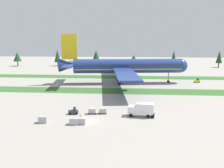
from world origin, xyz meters
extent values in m
plane|color=gray|center=(0.00, 0.00, 0.00)|extent=(400.00, 400.00, 0.00)
cube|color=#336028|center=(0.00, 35.19, 0.00)|extent=(320.00, 10.67, 0.01)
cube|color=#336028|center=(0.00, 68.54, 0.00)|extent=(320.00, 10.67, 0.01)
cylinder|color=navy|center=(9.01, 51.87, 7.85)|extent=(48.75, 12.25, 6.41)
sphere|color=navy|center=(32.99, 54.81, 7.85)|extent=(6.28, 6.28, 6.28)
cone|color=navy|center=(-17.32, 48.63, 8.33)|extent=(8.93, 7.05, 6.09)
cube|color=yellow|center=(9.01, 51.87, 6.73)|extent=(47.60, 12.24, 0.36)
cube|color=#283342|center=(11.93, 52.23, 8.66)|extent=(42.91, 11.60, 0.44)
cube|color=navy|center=(3.71, 70.78, 7.21)|extent=(11.56, 33.11, 0.58)
cylinder|color=#A3A3A8|center=(5.45, 66.09, 5.10)|extent=(5.11, 4.07, 3.53)
cube|color=navy|center=(8.45, 32.24, 7.21)|extent=(11.56, 33.11, 0.58)
cylinder|color=#A3A3A8|center=(8.99, 37.20, 5.10)|extent=(5.11, 4.07, 3.53)
cube|color=navy|center=(-17.69, 56.46, 8.82)|extent=(5.70, 12.22, 0.40)
cube|color=navy|center=(-15.78, 40.95, 8.82)|extent=(5.70, 12.22, 0.40)
cube|color=yellow|center=(-16.73, 48.71, 16.51)|extent=(6.93, 1.53, 10.90)
cylinder|color=#A3A3A8|center=(27.73, 54.16, 3.75)|extent=(0.44, 0.44, 6.29)
cylinder|color=black|center=(27.73, 54.16, 0.60)|extent=(1.24, 0.56, 1.20)
cylinder|color=#A3A3A8|center=(4.62, 55.20, 3.87)|extent=(0.44, 0.44, 6.04)
cylinder|color=black|center=(4.62, 55.20, 0.85)|extent=(1.76, 0.80, 1.70)
cylinder|color=#A3A3A8|center=(5.56, 47.57, 3.87)|extent=(0.44, 0.44, 6.04)
cylinder|color=black|center=(5.56, 47.57, 0.85)|extent=(1.76, 0.80, 1.70)
cube|color=#2D333D|center=(-5.27, 5.36, 0.69)|extent=(2.75, 1.63, 0.77)
cube|color=#283342|center=(-4.88, 5.41, 1.52)|extent=(0.84, 1.17, 0.90)
cylinder|color=black|center=(-6.10, 4.69, 0.30)|extent=(0.62, 0.28, 0.60)
cylinder|color=black|center=(-6.25, 5.78, 0.30)|extent=(0.62, 0.28, 0.60)
cylinder|color=black|center=(-4.30, 4.93, 0.30)|extent=(0.62, 0.28, 0.60)
cylinder|color=black|center=(-4.44, 6.02, 0.30)|extent=(0.62, 0.28, 0.60)
cube|color=#A3A3A8|center=(-0.22, 6.03, 0.40)|extent=(2.38, 1.78, 0.10)
cube|color=#ADA89E|center=(-0.22, 6.03, 1.00)|extent=(2.09, 1.56, 1.10)
cylinder|color=black|center=(-0.95, 5.24, 0.20)|extent=(0.41, 0.17, 0.40)
cylinder|color=black|center=(-1.13, 6.60, 0.20)|extent=(0.41, 0.17, 0.40)
cylinder|color=black|center=(0.70, 5.46, 0.20)|extent=(0.41, 0.17, 0.40)
cylinder|color=black|center=(0.52, 6.82, 0.20)|extent=(0.41, 0.17, 0.40)
cube|color=#A3A3A8|center=(2.66, 6.41, 0.40)|extent=(2.38, 1.78, 0.10)
cube|color=#ADA89E|center=(2.66, 6.41, 1.00)|extent=(2.09, 1.56, 1.10)
cylinder|color=black|center=(1.92, 5.62, 0.20)|extent=(0.41, 0.17, 0.40)
cylinder|color=black|center=(1.74, 6.99, 0.20)|extent=(0.41, 0.17, 0.40)
cylinder|color=black|center=(3.58, 5.84, 0.20)|extent=(0.41, 0.17, 0.40)
cylinder|color=black|center=(3.40, 7.21, 0.20)|extent=(0.41, 0.17, 0.40)
cube|color=silver|center=(10.74, 5.15, 1.58)|extent=(2.48, 2.57, 2.20)
cube|color=#283342|center=(9.69, 5.29, 2.02)|extent=(0.35, 2.06, 0.97)
cube|color=silver|center=(14.06, 4.72, 2.18)|extent=(4.76, 2.86, 2.80)
cylinder|color=black|center=(10.39, 4.19, 0.48)|extent=(0.99, 0.42, 0.96)
cylinder|color=black|center=(10.65, 6.17, 0.48)|extent=(0.99, 0.42, 0.96)
cylinder|color=black|center=(14.83, 3.61, 0.48)|extent=(0.99, 0.42, 0.96)
cylinder|color=black|center=(15.08, 5.59, 0.48)|extent=(0.99, 0.42, 0.96)
cylinder|color=black|center=(15.94, 3.47, 0.48)|extent=(0.99, 0.42, 0.96)
cylinder|color=black|center=(16.20, 5.45, 0.48)|extent=(0.99, 0.42, 0.96)
cube|color=yellow|center=(41.06, 55.80, 0.69)|extent=(2.74, 1.61, 0.77)
cube|color=#283342|center=(41.44, 55.85, 1.52)|extent=(0.83, 1.17, 0.90)
cylinder|color=black|center=(40.22, 55.15, 0.30)|extent=(0.62, 0.27, 0.60)
cylinder|color=black|center=(40.09, 56.24, 0.30)|extent=(0.62, 0.27, 0.60)
cylinder|color=black|center=(42.03, 55.37, 0.30)|extent=(0.62, 0.27, 0.60)
cylinder|color=black|center=(41.89, 56.46, 0.30)|extent=(0.62, 0.27, 0.60)
cylinder|color=black|center=(-2.37, 0.48, 0.42)|extent=(0.18, 0.18, 0.85)
cylinder|color=black|center=(-2.21, 0.34, 0.42)|extent=(0.18, 0.18, 0.85)
cylinder|color=orange|center=(-2.29, 0.41, 1.16)|extent=(0.36, 0.36, 0.62)
sphere|color=tan|center=(-2.29, 0.41, 1.62)|extent=(0.24, 0.24, 0.24)
cylinder|color=orange|center=(-2.46, 0.56, 1.13)|extent=(0.10, 0.10, 0.58)
cylinder|color=orange|center=(-2.12, 0.26, 1.13)|extent=(0.10, 0.10, 0.58)
cube|color=#A3A3A8|center=(-11.16, -1.74, 0.82)|extent=(2.17, 1.82, 1.65)
cube|color=#A3A3A8|center=(-1.57, -1.97, 0.77)|extent=(2.05, 1.66, 1.54)
cube|color=#A3A3A8|center=(-3.29, -2.35, 0.79)|extent=(2.02, 1.63, 1.58)
cone|color=orange|center=(2.39, 30.29, 0.34)|extent=(0.44, 0.44, 0.69)
cone|color=orange|center=(-14.20, 32.94, 0.25)|extent=(0.44, 0.44, 0.49)
cone|color=orange|center=(-11.15, 32.49, 0.23)|extent=(0.44, 0.44, 0.46)
cone|color=orange|center=(-20.05, 32.76, 0.33)|extent=(0.44, 0.44, 0.67)
cylinder|color=#4C3823|center=(-71.54, 113.31, 1.78)|extent=(0.70, 0.70, 3.56)
cone|color=#1E4223|center=(-71.54, 113.31, 6.75)|extent=(5.72, 5.72, 6.38)
cylinder|color=#4C3823|center=(-42.73, 116.45, 1.44)|extent=(0.70, 0.70, 2.89)
cone|color=#1E4223|center=(-42.73, 116.45, 7.34)|extent=(4.89, 4.89, 8.90)
cylinder|color=#4C3823|center=(-14.41, 117.23, 1.52)|extent=(0.70, 0.70, 3.03)
cone|color=#1E4223|center=(-14.41, 117.23, 7.19)|extent=(6.40, 6.40, 8.32)
cylinder|color=#4C3823|center=(12.73, 114.46, 1.59)|extent=(0.70, 0.70, 3.19)
cone|color=#1E4223|center=(12.73, 114.46, 5.73)|extent=(5.99, 5.99, 5.08)
cylinder|color=#4C3823|center=(41.08, 117.98, 1.54)|extent=(0.70, 0.70, 3.08)
cone|color=#1E4223|center=(41.08, 117.98, 7.19)|extent=(3.97, 3.97, 8.23)
cylinder|color=#4C3823|center=(71.46, 114.92, 1.57)|extent=(0.70, 0.70, 3.13)
cone|color=#1E4223|center=(71.46, 114.92, 7.37)|extent=(4.21, 4.21, 8.48)
camera|label=1|loc=(9.84, -56.60, 20.54)|focal=38.68mm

